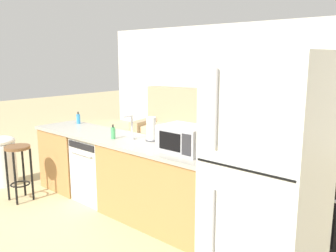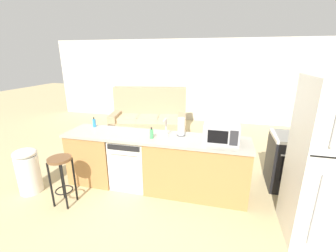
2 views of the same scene
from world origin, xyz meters
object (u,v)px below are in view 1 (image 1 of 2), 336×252
at_px(soap_bottle, 113,133).
at_px(trash_bin, 4,160).
at_px(refrigerator, 266,189).
at_px(bar_stool, 18,161).
at_px(microwave, 184,139).
at_px(stove_range, 316,207).
at_px(couch, 188,134).
at_px(dish_soap_bottle, 78,119).
at_px(dishwasher, 101,168).
at_px(paper_towel_roll, 151,129).

relative_size(soap_bottle, trash_bin, 0.24).
height_order(refrigerator, bar_stool, refrigerator).
distance_m(microwave, bar_stool, 2.36).
height_order(stove_range, refrigerator, refrigerator).
bearing_deg(microwave, couch, 127.72).
bearing_deg(soap_bottle, dish_soap_bottle, 165.28).
relative_size(stove_range, couch, 0.42).
relative_size(bar_stool, trash_bin, 1.00).
bearing_deg(bar_stool, soap_bottle, 29.45).
relative_size(stove_range, refrigerator, 0.47).
xyz_separation_m(dishwasher, trash_bin, (-1.50, -0.62, -0.04)).
relative_size(stove_range, bar_stool, 1.22).
distance_m(stove_range, trash_bin, 4.26).
bearing_deg(microwave, dish_soap_bottle, 174.57).
relative_size(refrigerator, microwave, 3.83).
xyz_separation_m(stove_range, soap_bottle, (-2.21, -0.65, 0.52)).
bearing_deg(refrigerator, dishwasher, 168.07).
relative_size(dishwasher, stove_range, 0.93).
bearing_deg(trash_bin, microwave, 11.92).
bearing_deg(stove_range, bar_stool, -158.93).
bearing_deg(refrigerator, soap_bottle, 168.46).
height_order(stove_range, trash_bin, stove_range).
bearing_deg(trash_bin, paper_towel_roll, 18.21).
distance_m(refrigerator, dish_soap_bottle, 3.45).
bearing_deg(soap_bottle, paper_towel_roll, 29.99).
relative_size(stove_range, paper_towel_roll, 3.19).
distance_m(microwave, trash_bin, 3.05).
height_order(paper_towel_roll, couch, couch).
bearing_deg(paper_towel_roll, stove_range, 12.78).
relative_size(dish_soap_bottle, couch, 0.08).
height_order(dishwasher, stove_range, stove_range).
xyz_separation_m(paper_towel_roll, couch, (-1.34, 2.39, -0.64)).
bearing_deg(paper_towel_roll, bar_stool, -150.41).
height_order(soap_bottle, dish_soap_bottle, same).
relative_size(refrigerator, paper_towel_roll, 6.79).
xyz_separation_m(dishwasher, paper_towel_roll, (0.80, 0.14, 0.62)).
bearing_deg(couch, bar_stool, -93.80).
relative_size(dishwasher, trash_bin, 1.14).
height_order(stove_range, dish_soap_bottle, dish_soap_bottle).
bearing_deg(paper_towel_roll, couch, 119.33).
bearing_deg(refrigerator, dish_soap_bottle, 167.36).
xyz_separation_m(trash_bin, couch, (0.96, 3.15, 0.02)).
distance_m(dishwasher, dish_soap_bottle, 0.97).
height_order(microwave, dish_soap_bottle, microwave).
bearing_deg(dish_soap_bottle, soap_bottle, -14.72).
bearing_deg(dish_soap_bottle, couch, 84.47).
height_order(dish_soap_bottle, bar_stool, dish_soap_bottle).
bearing_deg(dishwasher, couch, 102.15).
xyz_separation_m(stove_range, couch, (-3.15, 1.98, -0.06)).
height_order(dish_soap_bottle, trash_bin, dish_soap_bottle).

